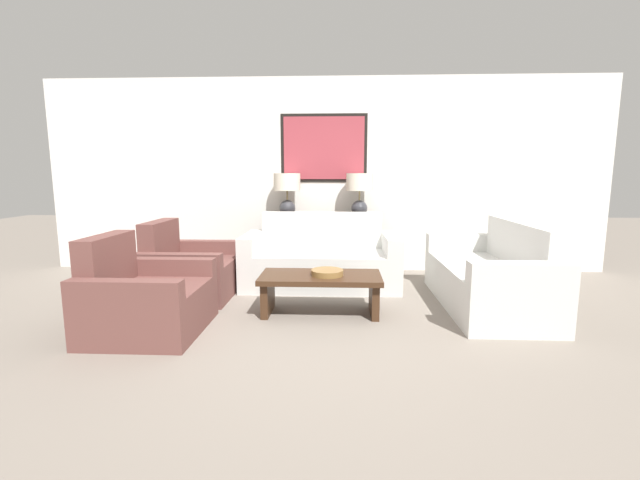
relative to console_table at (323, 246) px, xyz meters
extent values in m
plane|color=slate|center=(0.00, -2.18, -0.38)|extent=(20.00, 20.00, 0.00)
cube|color=silver|center=(0.00, 0.28, 0.94)|extent=(7.76, 0.10, 2.65)
cube|color=black|center=(0.00, 0.22, 1.32)|extent=(1.18, 0.01, 0.92)
cube|color=#9E3842|center=(0.00, 0.22, 1.32)|extent=(1.10, 0.02, 0.84)
cube|color=#332319|center=(0.00, 0.00, 0.00)|extent=(1.46, 0.40, 0.76)
cylinder|color=#333338|center=(-0.49, 0.00, 0.39)|extent=(0.19, 0.19, 0.02)
sphere|color=#333338|center=(-0.49, 0.00, 0.51)|extent=(0.22, 0.22, 0.22)
cylinder|color=#8C7A51|center=(-0.49, 0.00, 0.69)|extent=(0.02, 0.02, 0.13)
cylinder|color=beige|center=(-0.49, 0.00, 0.87)|extent=(0.36, 0.36, 0.23)
cylinder|color=#333338|center=(0.49, 0.00, 0.39)|extent=(0.19, 0.19, 0.02)
sphere|color=#333338|center=(0.49, 0.00, 0.51)|extent=(0.22, 0.22, 0.22)
cylinder|color=#8C7A51|center=(0.49, 0.00, 0.69)|extent=(0.02, 0.02, 0.13)
cylinder|color=beige|center=(0.49, 0.00, 0.87)|extent=(0.36, 0.36, 0.23)
cube|color=silver|center=(0.00, -0.80, -0.17)|extent=(1.49, 0.68, 0.43)
cube|color=silver|center=(0.00, -0.37, 0.06)|extent=(1.49, 0.18, 0.87)
cube|color=silver|center=(-0.84, -0.71, -0.06)|extent=(0.18, 0.86, 0.64)
cube|color=silver|center=(0.84, -0.71, -0.06)|extent=(0.18, 0.86, 0.64)
cube|color=silver|center=(1.63, -1.40, -0.17)|extent=(0.68, 1.49, 0.43)
cube|color=silver|center=(2.07, -1.40, 0.06)|extent=(0.18, 1.49, 0.87)
cube|color=silver|center=(1.72, -0.56, -0.06)|extent=(0.86, 0.18, 0.64)
cube|color=silver|center=(1.72, -2.24, -0.06)|extent=(0.86, 0.18, 0.64)
cube|color=#3D2616|center=(0.04, -1.71, -0.02)|extent=(1.17, 0.57, 0.05)
cube|color=#3D2616|center=(-0.48, -1.71, -0.21)|extent=(0.07, 0.45, 0.34)
cube|color=#3D2616|center=(0.56, -1.71, -0.21)|extent=(0.07, 0.45, 0.34)
cylinder|color=olive|center=(0.11, -1.73, 0.03)|extent=(0.31, 0.31, 0.05)
cube|color=brown|center=(-1.32, -1.17, -0.18)|extent=(0.71, 0.70, 0.40)
cube|color=brown|center=(-1.76, -1.17, 0.04)|extent=(0.18, 0.70, 0.84)
cube|color=brown|center=(-1.41, -1.59, -0.10)|extent=(0.89, 0.14, 0.56)
cube|color=brown|center=(-1.41, -0.75, -0.10)|extent=(0.89, 0.14, 0.56)
cube|color=brown|center=(-1.32, -2.26, -0.18)|extent=(0.71, 0.70, 0.40)
cube|color=brown|center=(-1.76, -2.26, 0.04)|extent=(0.18, 0.70, 0.84)
cube|color=brown|center=(-1.41, -2.68, -0.10)|extent=(0.89, 0.14, 0.56)
cube|color=brown|center=(-1.41, -1.83, -0.10)|extent=(0.89, 0.14, 0.56)
camera|label=1|loc=(0.22, -5.75, 0.98)|focal=24.00mm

